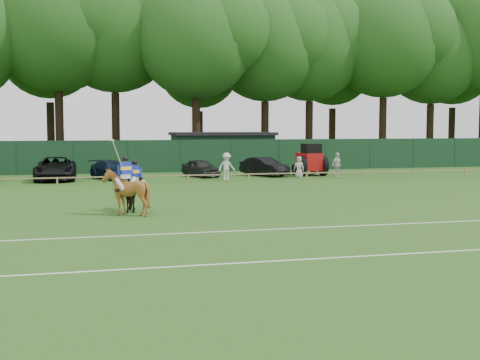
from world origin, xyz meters
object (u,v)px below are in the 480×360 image
object	(u,v)px
suv_black	(56,169)
spectator_mid	(337,165)
horse_chestnut	(126,192)
spectator_right	(299,167)
hatch_grey	(201,168)
tractor	(310,160)
utility_shed	(222,150)
horse_dark	(135,192)
estate_black	(264,167)
sedan_navy	(112,170)
spectator_left	(227,166)

from	to	relation	value
suv_black	spectator_mid	xyz separation A→B (m)	(18.82, -2.59, 0.10)
horse_chestnut	spectator_right	bearing A→B (deg)	-142.96
hatch_grey	spectator_mid	world-z (taller)	spectator_mid
spectator_right	tractor	world-z (taller)	tractor
spectator_mid	tractor	bearing A→B (deg)	85.68
utility_shed	horse_dark	bearing A→B (deg)	-110.94
estate_black	sedan_navy	bearing A→B (deg)	156.03
estate_black	spectator_left	distance (m)	4.36
horse_chestnut	suv_black	bearing A→B (deg)	-93.15
horse_dark	tractor	world-z (taller)	tractor
horse_dark	spectator_left	xyz separation A→B (m)	(7.34, 14.12, 0.10)
tractor	spectator_right	bearing A→B (deg)	-130.74
horse_dark	horse_chestnut	size ratio (longest dim) A/B	1.01
horse_dark	estate_black	xyz separation A→B (m)	(10.75, 16.81, -0.14)
sedan_navy	hatch_grey	distance (m)	6.18
sedan_navy	estate_black	xyz separation A→B (m)	(10.72, 0.16, 0.04)
utility_shed	tractor	size ratio (longest dim) A/B	3.04
utility_shed	tractor	bearing A→B (deg)	-62.58
suv_black	spectator_right	world-z (taller)	suv_black
spectator_left	spectator_mid	distance (m)	7.86
horse_dark	tractor	distance (m)	21.53
spectator_mid	hatch_grey	bearing A→B (deg)	129.65
spectator_mid	spectator_left	bearing A→B (deg)	148.15
hatch_grey	spectator_right	xyz separation A→B (m)	(6.38, -2.59, 0.12)
spectator_right	sedan_navy	bearing A→B (deg)	-153.10
horse_chestnut	tractor	distance (m)	22.69
horse_dark	spectator_left	world-z (taller)	spectator_left
estate_black	tractor	distance (m)	3.35
horse_chestnut	spectator_right	size ratio (longest dim) A/B	1.27
sedan_navy	estate_black	size ratio (longest dim) A/B	1.07
spectator_right	utility_shed	world-z (taller)	utility_shed
sedan_navy	spectator_mid	distance (m)	15.38
estate_black	spectator_left	xyz separation A→B (m)	(-3.42, -2.69, 0.24)
spectator_right	suv_black	bearing A→B (deg)	-151.12
horse_dark	spectator_right	xyz separation A→B (m)	(12.56, 14.54, -0.06)
horse_chestnut	spectator_left	size ratio (longest dim) A/B	1.04
horse_chestnut	estate_black	xyz separation A→B (m)	(11.21, 17.93, -0.28)
sedan_navy	hatch_grey	size ratio (longest dim) A/B	1.18
suv_black	utility_shed	distance (m)	15.58
horse_chestnut	suv_black	size ratio (longest dim) A/B	0.34
spectator_left	sedan_navy	bearing A→B (deg)	150.18
horse_dark	horse_chestnut	distance (m)	1.22
suv_black	tractor	world-z (taller)	tractor
spectator_mid	horse_dark	bearing A→B (deg)	-168.89
horse_chestnut	tractor	size ratio (longest dim) A/B	0.68
sedan_navy	spectator_mid	xyz separation A→B (m)	(15.17, -2.55, 0.24)
hatch_grey	spectator_mid	distance (m)	9.51
horse_dark	utility_shed	bearing A→B (deg)	-106.76
suv_black	estate_black	world-z (taller)	suv_black
spectator_left	utility_shed	bearing A→B (deg)	67.75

